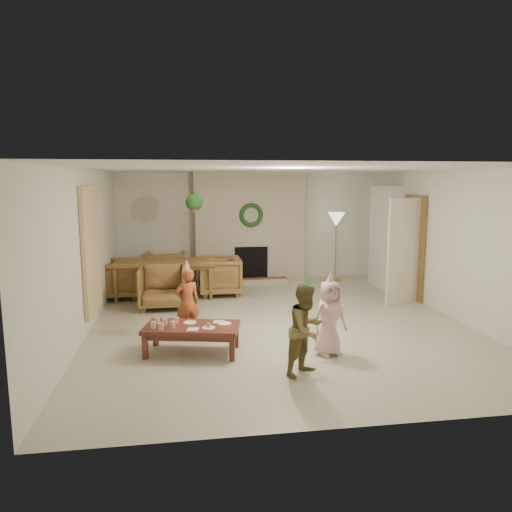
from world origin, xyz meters
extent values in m
plane|color=#B7B29E|center=(0.00, 0.00, 0.00)|extent=(7.00, 7.00, 0.00)
plane|color=white|center=(0.00, 0.00, 2.50)|extent=(7.00, 7.00, 0.00)
plane|color=silver|center=(0.00, 3.50, 1.25)|extent=(7.00, 0.00, 7.00)
plane|color=silver|center=(0.00, -3.50, 1.25)|extent=(7.00, 0.00, 7.00)
plane|color=silver|center=(-3.00, 0.00, 1.25)|extent=(0.00, 7.00, 7.00)
plane|color=silver|center=(3.00, 0.00, 1.25)|extent=(0.00, 7.00, 7.00)
cube|color=#52151A|center=(0.00, 3.30, 1.25)|extent=(2.50, 0.40, 2.50)
cube|color=#602B1A|center=(0.00, 2.95, 0.06)|extent=(1.60, 0.30, 0.12)
cube|color=black|center=(0.00, 3.12, 0.45)|extent=(0.75, 0.12, 0.75)
torus|color=#184018|center=(0.00, 3.07, 1.55)|extent=(0.54, 0.10, 0.54)
cylinder|color=gold|center=(1.96, 3.00, 0.02)|extent=(0.30, 0.30, 0.03)
cylinder|color=gold|center=(1.96, 3.00, 0.74)|extent=(0.03, 0.03, 1.43)
cone|color=beige|center=(1.96, 3.00, 1.43)|extent=(0.38, 0.38, 0.32)
cube|color=white|center=(2.84, 2.30, 1.10)|extent=(0.30, 1.00, 2.20)
cube|color=white|center=(2.82, 2.30, 0.45)|extent=(0.30, 0.92, 0.03)
cube|color=white|center=(2.82, 2.30, 0.85)|extent=(0.30, 0.92, 0.03)
cube|color=white|center=(2.82, 2.30, 1.25)|extent=(0.30, 0.92, 0.03)
cube|color=white|center=(2.82, 2.30, 1.65)|extent=(0.30, 0.92, 0.03)
cube|color=#A6321E|center=(2.80, 2.15, 0.59)|extent=(0.20, 0.40, 0.24)
cube|color=#245387|center=(2.80, 2.35, 0.99)|extent=(0.20, 0.44, 0.24)
cube|color=#A49423|center=(2.80, 2.20, 1.38)|extent=(0.20, 0.36, 0.22)
cube|color=brown|center=(2.96, 1.20, 1.02)|extent=(0.05, 0.86, 2.04)
cube|color=beige|center=(2.58, 0.82, 1.00)|extent=(0.77, 0.32, 2.00)
cube|color=beige|center=(-2.96, 0.20, 1.25)|extent=(0.06, 1.20, 2.00)
imported|color=brown|center=(-1.91, 2.06, 0.35)|extent=(2.02, 1.14, 0.71)
imported|color=brown|center=(-1.92, 1.17, 0.39)|extent=(0.84, 0.86, 0.78)
imported|color=brown|center=(-1.90, 2.94, 0.39)|extent=(0.84, 0.86, 0.78)
imported|color=brown|center=(-2.79, 2.06, 0.39)|extent=(0.86, 0.84, 0.78)
imported|color=brown|center=(-0.80, 2.05, 0.39)|extent=(0.86, 0.84, 0.78)
cylinder|color=tan|center=(-1.30, 1.50, 2.15)|extent=(0.01, 0.01, 0.70)
cylinder|color=#A63B35|center=(-1.30, 1.50, 1.80)|extent=(0.16, 0.16, 0.12)
sphere|color=#194C1B|center=(-1.30, 1.50, 1.92)|extent=(0.32, 0.32, 0.32)
cube|color=#5C291E|center=(-1.43, -1.26, 0.36)|extent=(1.37, 0.88, 0.06)
cube|color=#5C291E|center=(-1.43, -1.26, 0.29)|extent=(1.25, 0.77, 0.08)
cube|color=#5C291E|center=(-2.05, -1.39, 0.17)|extent=(0.08, 0.08, 0.33)
cube|color=#5C291E|center=(-0.93, -1.63, 0.17)|extent=(0.08, 0.08, 0.33)
cube|color=#5C291E|center=(-1.94, -0.89, 0.17)|extent=(0.08, 0.08, 0.33)
cube|color=#5C291E|center=(-0.82, -1.13, 0.17)|extent=(0.08, 0.08, 0.33)
cylinder|color=white|center=(-1.94, -1.30, 0.43)|extent=(0.08, 0.08, 0.09)
cylinder|color=white|center=(-1.90, -1.11, 0.43)|extent=(0.08, 0.08, 0.09)
cylinder|color=white|center=(-1.84, -1.37, 0.43)|extent=(0.08, 0.08, 0.09)
cylinder|color=white|center=(-1.79, -1.18, 0.43)|extent=(0.08, 0.08, 0.09)
cylinder|color=white|center=(-1.69, -1.32, 0.43)|extent=(0.08, 0.08, 0.09)
cylinder|color=white|center=(-1.65, -1.13, 0.43)|extent=(0.08, 0.08, 0.09)
cylinder|color=white|center=(-1.46, -1.13, 0.39)|extent=(0.21, 0.21, 0.01)
cylinder|color=white|center=(-1.22, -1.40, 0.39)|extent=(0.21, 0.21, 0.01)
cylinder|color=white|center=(-0.98, -1.26, 0.39)|extent=(0.21, 0.21, 0.01)
sphere|color=tan|center=(-1.22, -1.40, 0.43)|extent=(0.08, 0.08, 0.07)
cube|color=#E5A8B8|center=(-1.42, -1.44, 0.39)|extent=(0.17, 0.17, 0.01)
cube|color=#E5A8B8|center=(-1.06, -1.16, 0.39)|extent=(0.17, 0.17, 0.01)
imported|color=#A64823|center=(-1.48, -0.53, 0.52)|extent=(0.44, 0.37, 1.04)
cone|color=#F3B851|center=(-1.48, -0.53, 1.08)|extent=(0.14, 0.14, 0.20)
imported|color=brown|center=(-0.08, -2.18, 0.56)|extent=(0.69, 0.67, 1.12)
cone|color=#49AB51|center=(-0.08, -2.18, 1.16)|extent=(0.17, 0.17, 0.18)
imported|color=beige|center=(0.39, -1.59, 0.51)|extent=(0.57, 0.46, 1.02)
cone|color=#B8B8BF|center=(0.39, -1.59, 1.06)|extent=(0.15, 0.15, 0.18)
camera|label=1|loc=(-1.52, -7.56, 2.34)|focal=33.62mm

